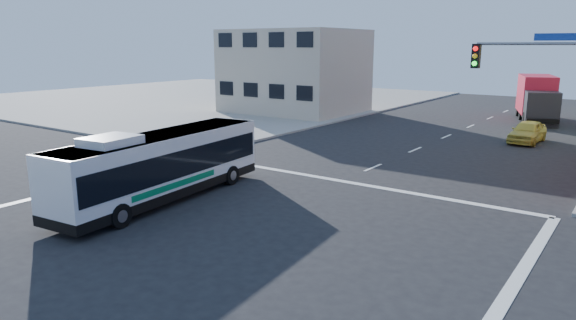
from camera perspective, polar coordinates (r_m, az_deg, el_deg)
The scene contains 7 objects.
ground at distance 18.13m, azimuth -9.27°, elevation -8.67°, with size 120.00×120.00×0.00m, color black.
sidewalk_nw at distance 66.72m, azimuth -9.64°, elevation 6.91°, with size 50.00×50.00×0.15m, color gray.
building_west at distance 51.03m, azimuth 0.73°, elevation 9.79°, with size 12.06×10.06×8.00m.
signal_mast_ne at distance 22.76m, azimuth 28.19°, elevation 7.23°, with size 7.91×1.13×8.07m.
transit_bus at distance 22.51m, azimuth -13.79°, elevation -0.51°, with size 3.37×10.95×3.19m.
box_truck at distance 50.18m, azimuth 25.94°, elevation 6.08°, with size 4.93×9.07×3.92m.
parked_car at distance 38.82m, azimuth 25.07°, elevation 2.87°, with size 1.78×4.42×1.51m, color gold.
Camera 1 is at (12.02, -11.90, 6.54)m, focal length 32.00 mm.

